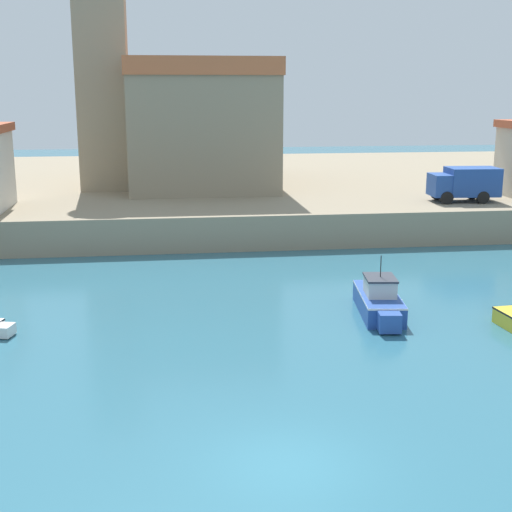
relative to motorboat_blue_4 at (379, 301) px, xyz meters
The scene contains 5 objects.
ground_plane 13.06m from the motorboat_blue_4, 116.85° to the right, with size 200.00×200.00×0.00m, color #2D667A.
quay_seawall 32.94m from the motorboat_blue_4, 100.30° to the left, with size 120.00×40.00×2.08m, color gray.
motorboat_blue_4 is the anchor object (origin of this frame).
church 29.15m from the motorboat_blue_4, 103.79° to the left, with size 14.46×16.43×16.43m.
truck_on_quay 19.42m from the motorboat_blue_4, 56.90° to the left, with size 4.40×2.35×2.20m.
Camera 1 is at (-2.89, -15.86, 9.16)m, focal length 50.00 mm.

